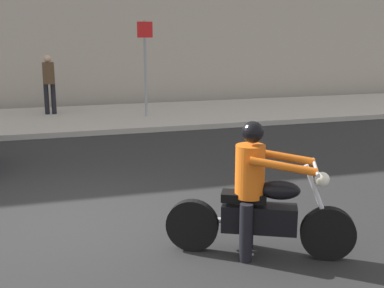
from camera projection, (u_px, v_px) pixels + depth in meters
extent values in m
plane|color=#242424|center=(84.00, 221.00, 6.94)|extent=(80.00, 80.00, 0.00)
cube|color=#A8A399|center=(60.00, 120.00, 14.40)|extent=(40.00, 4.40, 0.14)
cylinder|color=black|center=(328.00, 234.00, 5.73)|extent=(0.62, 0.38, 0.63)
cylinder|color=black|center=(192.00, 225.00, 5.98)|extent=(0.62, 0.38, 0.63)
cylinder|color=silver|center=(319.00, 201.00, 5.66)|extent=(0.37, 0.22, 0.84)
cube|color=black|center=(259.00, 218.00, 5.82)|extent=(0.90, 0.63, 0.32)
ellipsoid|color=black|center=(279.00, 190.00, 5.71)|extent=(0.54, 0.43, 0.22)
cube|color=black|center=(244.00, 197.00, 5.79)|extent=(0.57, 0.44, 0.10)
cylinder|color=silver|center=(316.00, 167.00, 5.59)|extent=(0.34, 0.65, 0.04)
sphere|color=silver|center=(322.00, 179.00, 5.60)|extent=(0.17, 0.17, 0.17)
cylinder|color=silver|center=(234.00, 221.00, 6.05)|extent=(0.66, 0.37, 0.07)
cylinder|color=black|center=(246.00, 233.00, 5.68)|extent=(0.20, 0.20, 0.69)
cylinder|color=black|center=(248.00, 220.00, 6.06)|extent=(0.20, 0.20, 0.69)
cylinder|color=orange|center=(250.00, 171.00, 5.72)|extent=(0.45, 0.45, 0.62)
cylinder|color=orange|center=(283.00, 166.00, 5.42)|extent=(0.71, 0.40, 0.19)
cylinder|color=orange|center=(282.00, 157.00, 5.84)|extent=(0.71, 0.40, 0.19)
sphere|color=tan|center=(253.00, 135.00, 5.62)|extent=(0.20, 0.20, 0.20)
sphere|color=black|center=(253.00, 132.00, 5.61)|extent=(0.25, 0.25, 0.25)
cylinder|color=gray|center=(145.00, 69.00, 14.33)|extent=(0.08, 0.08, 2.72)
cube|color=red|center=(145.00, 30.00, 14.06)|extent=(0.44, 0.03, 0.44)
cylinder|color=black|center=(47.00, 99.00, 14.87)|extent=(0.14, 0.14, 0.90)
cylinder|color=black|center=(54.00, 99.00, 14.92)|extent=(0.14, 0.14, 0.90)
cylinder|color=#4C3823|center=(48.00, 73.00, 14.73)|extent=(0.34, 0.34, 0.63)
sphere|color=tan|center=(48.00, 59.00, 14.63)|extent=(0.21, 0.21, 0.21)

